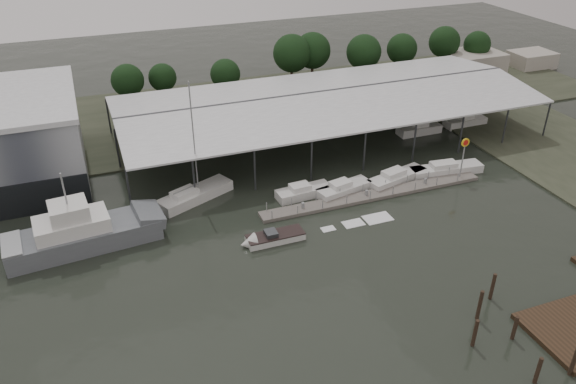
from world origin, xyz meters
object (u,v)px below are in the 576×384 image
object	(u,v)px
shell_fuel_sign	(464,151)
speedboat_underway	(270,238)
white_sailboat	(194,195)
grey_trawler	(85,232)

from	to	relation	value
shell_fuel_sign	speedboat_underway	bearing A→B (deg)	-170.51
white_sailboat	speedboat_underway	bearing A→B (deg)	-88.61
speedboat_underway	shell_fuel_sign	bearing A→B (deg)	-170.65
speedboat_underway	white_sailboat	bearing A→B (deg)	-64.33
white_sailboat	speedboat_underway	xyz separation A→B (m)	(5.40, -11.17, -0.27)
grey_trawler	speedboat_underway	distance (m)	18.76
grey_trawler	speedboat_underway	size ratio (longest dim) A/B	0.90
speedboat_underway	grey_trawler	bearing A→B (deg)	-19.11
shell_fuel_sign	speedboat_underway	world-z (taller)	shell_fuel_sign
shell_fuel_sign	speedboat_underway	distance (m)	27.04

